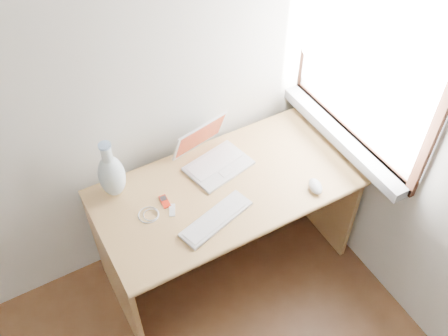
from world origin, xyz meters
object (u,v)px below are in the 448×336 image
external_keyboard (216,219)px  vase (112,174)px  laptop (215,155)px  desk (219,200)px

external_keyboard → vase: bearing=116.4°
external_keyboard → vase: vase is taller
laptop → external_keyboard: 0.39m
laptop → external_keyboard: size_ratio=0.90×
vase → laptop: bearing=-5.9°
laptop → vase: vase is taller
laptop → external_keyboard: laptop is taller
desk → vase: bearing=163.3°
desk → laptop: size_ratio=3.67×
laptop → vase: 0.55m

